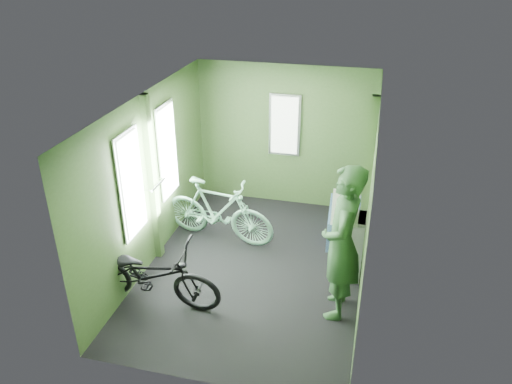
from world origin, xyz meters
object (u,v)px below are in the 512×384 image
at_px(waste_box, 353,246).
at_px(bicycle_mint, 219,241).
at_px(bicycle_black, 154,304).
at_px(passenger, 342,243).
at_px(bench_seat, 348,220).

bearing_deg(waste_box, bicycle_mint, 168.85).
height_order(bicycle_black, bicycle_mint, bicycle_mint).
bearing_deg(passenger, bicycle_black, -79.80).
height_order(bicycle_mint, waste_box, waste_box).
bearing_deg(bicycle_mint, bicycle_black, 176.50).
relative_size(bicycle_mint, passenger, 0.90).
height_order(bicycle_mint, passenger, passenger).
bearing_deg(bicycle_mint, passenger, -113.10).
distance_m(bicycle_mint, bench_seat, 1.92).
xyz_separation_m(bicycle_black, waste_box, (2.26, 1.17, 0.44)).
bearing_deg(bench_seat, bicycle_black, -138.85).
height_order(bicycle_black, waste_box, waste_box).
xyz_separation_m(passenger, waste_box, (0.11, 0.74, -0.50)).
bearing_deg(bicycle_black, waste_box, -60.89).
height_order(passenger, bench_seat, passenger).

